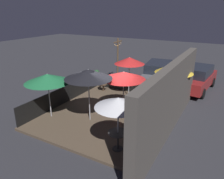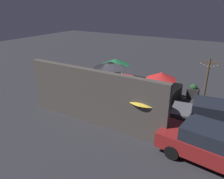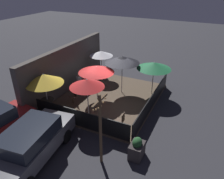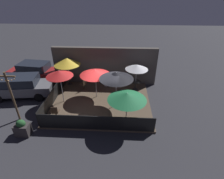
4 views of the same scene
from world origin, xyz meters
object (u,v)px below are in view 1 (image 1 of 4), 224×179
at_px(patio_umbrella_2, 124,76).
at_px(dining_table_1, 118,136).
at_px(patio_umbrella_5, 88,74).
at_px(planter_box, 97,77).
at_px(patio_umbrella_3, 129,61).
at_px(patio_umbrella_4, 47,78).
at_px(patio_umbrella_0, 174,68).
at_px(patio_umbrella_1, 118,103).
at_px(patio_chair_1, 102,84).
at_px(dining_table_0, 172,93).
at_px(patio_chair_0, 149,100).
at_px(parked_car_0, 158,73).
at_px(parked_car_1, 196,78).
at_px(light_post, 118,58).
at_px(patron_0, 152,115).

bearing_deg(patio_umbrella_2, dining_table_1, 22.96).
relative_size(patio_umbrella_5, planter_box, 2.44).
bearing_deg(patio_umbrella_5, patio_umbrella_3, 175.39).
relative_size(patio_umbrella_4, patio_umbrella_5, 0.87).
relative_size(patio_umbrella_0, patio_umbrella_3, 0.95).
xyz_separation_m(patio_umbrella_2, patio_umbrella_4, (2.13, -2.93, -0.01)).
height_order(patio_umbrella_1, patio_chair_1, patio_umbrella_1).
distance_m(patio_umbrella_3, patio_umbrella_5, 3.74).
bearing_deg(patio_umbrella_0, dining_table_1, -6.05).
bearing_deg(patio_umbrella_5, dining_table_0, 144.21).
xyz_separation_m(patio_umbrella_5, planter_box, (-5.07, -2.91, -1.94)).
distance_m(patio_umbrella_4, patio_chair_1, 4.57).
bearing_deg(patio_chair_0, patio_umbrella_3, 87.32).
relative_size(patio_umbrella_1, parked_car_0, 0.44).
bearing_deg(dining_table_0, parked_car_1, 166.25).
height_order(planter_box, light_post, light_post).
height_order(patio_umbrella_2, dining_table_1, patio_umbrella_2).
height_order(patio_umbrella_0, patio_umbrella_5, patio_umbrella_5).
bearing_deg(light_post, parked_car_1, 102.90).
bearing_deg(patio_umbrella_5, patio_umbrella_0, 144.21).
height_order(patio_umbrella_0, parked_car_1, patio_umbrella_0).
relative_size(patio_umbrella_4, patio_chair_1, 2.40).
xyz_separation_m(patio_umbrella_0, patio_chair_1, (0.30, -4.40, -1.53)).
relative_size(patio_umbrella_4, patron_0, 1.91).
height_order(patio_umbrella_1, patio_umbrella_5, patio_umbrella_5).
relative_size(patio_umbrella_0, patio_umbrella_4, 1.05).
bearing_deg(light_post, patio_chair_0, 47.54).
xyz_separation_m(patio_umbrella_3, planter_box, (-1.34, -3.21, -1.86)).
bearing_deg(patio_chair_0, planter_box, 93.92).
bearing_deg(patio_umbrella_4, patio_umbrella_3, 153.48).
height_order(patio_chair_1, light_post, light_post).
bearing_deg(patio_chair_1, patron_0, -36.68).
bearing_deg(dining_table_0, light_post, -114.01).
bearing_deg(parked_car_1, patio_chair_0, -13.06).
bearing_deg(patio_umbrella_4, patio_umbrella_5, 108.98).
height_order(patio_umbrella_3, dining_table_1, patio_umbrella_3).
xyz_separation_m(patio_umbrella_2, patio_chair_1, (-2.18, -2.59, -1.48)).
distance_m(patio_umbrella_5, planter_box, 6.16).
bearing_deg(patio_umbrella_1, patio_umbrella_2, -157.04).
relative_size(patio_umbrella_2, patron_0, 1.89).
xyz_separation_m(patio_umbrella_0, patio_umbrella_1, (5.41, -0.57, -0.10)).
bearing_deg(patio_umbrella_4, parked_car_1, 144.79).
distance_m(patio_umbrella_4, parked_car_0, 8.38).
bearing_deg(patio_chair_0, light_post, 78.10).
distance_m(dining_table_1, parked_car_0, 8.64).
relative_size(patio_umbrella_1, dining_table_1, 2.78).
bearing_deg(patron_0, parked_car_0, 153.00).
height_order(patio_umbrella_2, dining_table_0, patio_umbrella_2).
bearing_deg(patron_0, parked_car_1, 129.62).
distance_m(patio_umbrella_2, dining_table_0, 3.37).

